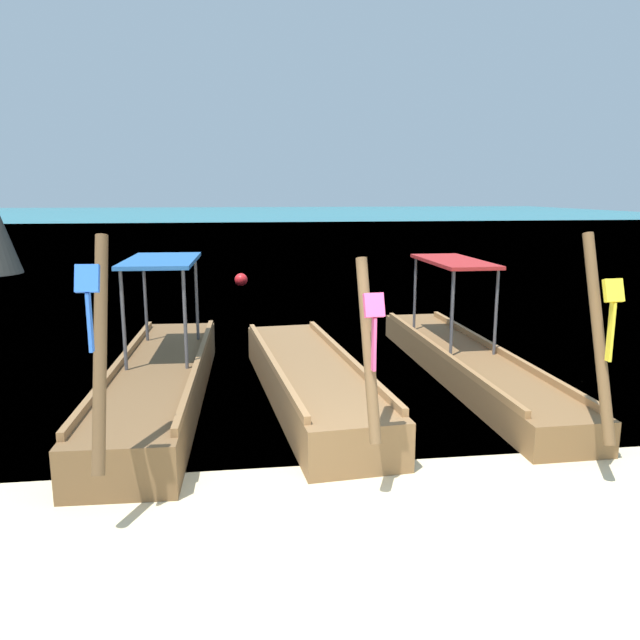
{
  "coord_description": "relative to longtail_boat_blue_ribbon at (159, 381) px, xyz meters",
  "views": [
    {
      "loc": [
        -1.18,
        -4.88,
        3.08
      ],
      "look_at": [
        0.0,
        3.83,
        1.29
      ],
      "focal_mm": 35.47,
      "sensor_mm": 36.0,
      "label": 1
    }
  ],
  "objects": [
    {
      "name": "longtail_boat_yellow_ribbon",
      "position": [
        4.95,
        0.64,
        -0.05
      ],
      "size": [
        1.18,
        7.36,
        2.65
      ],
      "color": "brown",
      "rests_on": "ground"
    },
    {
      "name": "sea_water",
      "position": [
        2.32,
        57.61,
        -0.36
      ],
      "size": [
        120.0,
        120.0,
        0.0
      ],
      "primitive_type": "plane",
      "color": "#147A89",
      "rests_on": "ground"
    },
    {
      "name": "mooring_buoy_near",
      "position": [
        1.33,
        11.74,
        -0.15
      ],
      "size": [
        0.42,
        0.42,
        0.42
      ],
      "color": "red",
      "rests_on": "sea_water"
    },
    {
      "name": "longtail_boat_blue_ribbon",
      "position": [
        0.0,
        0.0,
        0.0
      ],
      "size": [
        1.42,
        6.73,
        2.7
      ],
      "color": "brown",
      "rests_on": "ground"
    },
    {
      "name": "longtail_boat_pink_ribbon",
      "position": [
        2.21,
        -0.14,
        -0.05
      ],
      "size": [
        1.7,
        5.94,
        2.42
      ],
      "color": "brown",
      "rests_on": "ground"
    },
    {
      "name": "ground",
      "position": [
        2.32,
        -4.21,
        -0.36
      ],
      "size": [
        120.0,
        120.0,
        0.0
      ],
      "primitive_type": "plane",
      "color": "beige"
    }
  ]
}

